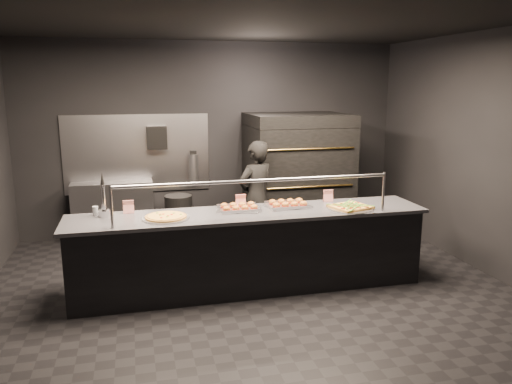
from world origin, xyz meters
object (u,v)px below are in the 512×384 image
square_pizza (350,207)px  fire_extinguisher (194,168)px  beer_tap (104,204)px  round_pizza (166,217)px  prep_shelf (113,211)px  slider_tray_a (239,207)px  pizza_oven (297,175)px  slider_tray_b (288,204)px  service_counter (250,250)px  towel_dispenser (157,138)px  trash_bin (179,218)px  worker (256,197)px

square_pizza → fire_extinguisher: bearing=121.2°
beer_tap → round_pizza: 0.70m
prep_shelf → square_pizza: size_ratio=2.25×
slider_tray_a → square_pizza: 1.30m
pizza_oven → slider_tray_b: (-0.70, -1.75, -0.02)m
fire_extinguisher → pizza_oven: bearing=-17.9°
pizza_oven → prep_shelf: 2.88m
pizza_oven → slider_tray_b: size_ratio=3.54×
slider_tray_b → square_pizza: bearing=-22.1°
fire_extinguisher → beer_tap: 2.54m
service_counter → slider_tray_b: (0.50, 0.15, 0.49)m
pizza_oven → towel_dispenser: size_ratio=5.46×
beer_tap → slider_tray_b: bearing=-1.1°
prep_shelf → slider_tray_b: size_ratio=2.23×
slider_tray_b → trash_bin: (-1.13, 1.92, -0.60)m
worker → beer_tap: bearing=5.2°
slider_tray_a → trash_bin: (-0.53, 1.94, -0.60)m
fire_extinguisher → round_pizza: size_ratio=0.98×
fire_extinguisher → trash_bin: 0.83m
service_counter → beer_tap: beer_tap is taller
trash_bin → worker: bearing=-39.1°
beer_tap → trash_bin: beer_tap is taller
service_counter → slider_tray_a: service_counter is taller
prep_shelf → towel_dispenser: towel_dispenser is taller
round_pizza → square_pizza: 2.13m
beer_tap → round_pizza: (0.65, -0.24, -0.13)m
pizza_oven → worker: pizza_oven is taller
fire_extinguisher → worker: 1.39m
towel_dispenser → service_counter: bearing=-69.4°
towel_dispenser → trash_bin: (0.27, -0.32, -1.20)m
beer_tap → round_pizza: bearing=-19.9°
pizza_oven → prep_shelf: (-2.80, 0.42, -0.52)m
towel_dispenser → slider_tray_a: size_ratio=0.63×
slider_tray_b → service_counter: bearing=-163.2°
worker → fire_extinguisher: bearing=-80.6°
service_counter → fire_extinguisher: service_counter is taller
prep_shelf → slider_tray_a: (1.50, -2.19, 0.50)m
round_pizza → worker: worker is taller
round_pizza → slider_tray_a: (0.85, 0.17, 0.01)m
pizza_oven → prep_shelf: bearing=171.5°
prep_shelf → trash_bin: bearing=-14.5°
round_pizza → slider_tray_b: (1.45, 0.20, 0.02)m
slider_tray_b → prep_shelf: bearing=134.1°
pizza_oven → worker: 1.06m
beer_tap → round_pizza: beer_tap is taller
fire_extinguisher → worker: worker is taller
slider_tray_b → square_pizza: size_ratio=1.01×
towel_dispenser → round_pizza: size_ratio=0.68×
pizza_oven → square_pizza: 2.03m
slider_tray_a → trash_bin: bearing=105.3°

